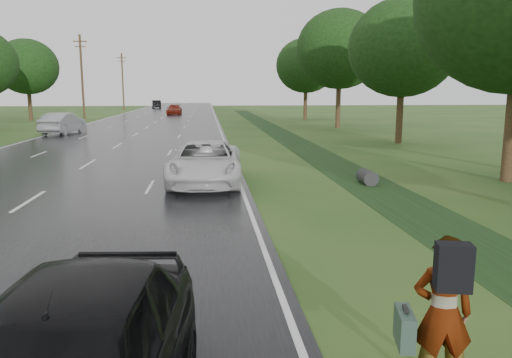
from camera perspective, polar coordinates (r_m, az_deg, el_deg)
name	(u,v)px	position (r m, az deg, el deg)	size (l,w,h in m)	color
road	(153,124)	(53.23, -11.73, 6.18)	(14.00, 180.00, 0.04)	black
edge_stripe_east	(218,123)	(52.95, -4.41, 6.37)	(0.12, 180.00, 0.01)	silver
edge_stripe_west	(86,124)	(54.34, -18.87, 5.95)	(0.12, 180.00, 0.01)	silver
center_line	(153,124)	(53.22, -11.74, 6.21)	(0.12, 180.00, 0.01)	silver
drainage_ditch	(316,154)	(27.40, 6.90, 2.87)	(2.20, 120.00, 0.56)	black
utility_pole_far	(82,76)	(64.56, -19.27, 11.08)	(1.60, 0.26, 10.00)	#3E2419
utility_pole_distant	(123,81)	(94.01, -14.99, 10.81)	(1.60, 0.26, 10.00)	#3E2419
tree_east_c	(403,48)	(34.36, 16.45, 14.18)	(7.00, 7.00, 9.29)	#3E2419
tree_east_d	(340,49)	(47.58, 9.55, 14.41)	(8.00, 8.00, 10.76)	#3E2419
tree_east_f	(306,66)	(61.08, 5.74, 12.77)	(7.20, 7.20, 9.62)	#3E2419
tree_west_f	(27,67)	(64.20, -24.70, 11.58)	(7.00, 7.00, 9.29)	#3E2419
pedestrian	(441,312)	(6.24, 20.39, -14.01)	(0.88, 0.86, 1.86)	#A5998C
white_pickup	(206,162)	(18.56, -5.79, 1.91)	(2.59, 5.61, 1.56)	silver
silver_sedan	(63,123)	(42.73, -21.20, 5.96)	(1.78, 5.11, 1.68)	gray
far_car_red	(174,110)	(73.60, -9.32, 7.84)	(1.98, 4.86, 1.41)	maroon
far_car_dark	(156,104)	(101.36, -11.32, 8.39)	(1.62, 4.65, 1.53)	black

